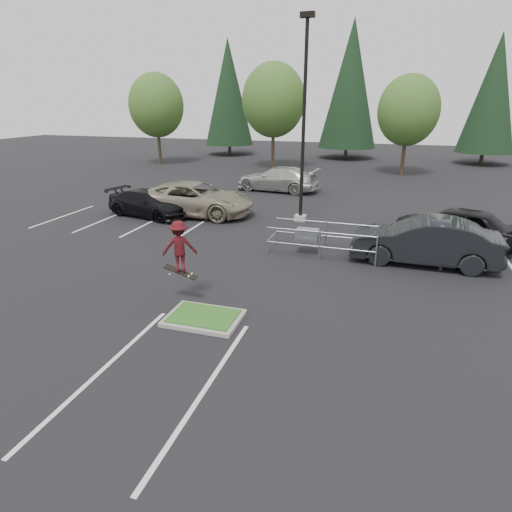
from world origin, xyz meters
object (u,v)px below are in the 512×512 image
(decid_b, at_px, (273,103))
(decid_c, at_px, (408,113))
(conif_a, at_px, (229,93))
(decid_a, at_px, (157,107))
(car_l_black, at_px, (148,203))
(conif_c, at_px, (493,94))
(car_l_tan, at_px, (195,199))
(conif_b, at_px, (350,85))
(cart_corral, at_px, (311,236))
(car_r_charc, at_px, (424,241))
(car_far_silver, at_px, (278,179))
(light_pole, at_px, (303,135))
(skateboarder, at_px, (179,247))
(car_r_black, at_px, (455,226))

(decid_b, xyz_separation_m, decid_c, (12.00, -0.70, -0.79))
(conif_a, bearing_deg, decid_a, -111.91)
(car_l_black, bearing_deg, decid_c, -22.85)
(conif_c, distance_m, car_l_tan, 34.65)
(decid_c, bearing_deg, car_l_black, -125.85)
(conif_b, xyz_separation_m, cart_corral, (1.99, -33.68, -7.04))
(decid_b, height_order, conif_c, conif_c)
(conif_c, bearing_deg, car_r_charc, -102.99)
(decid_a, xyz_separation_m, conif_b, (18.01, 10.47, 2.27))
(car_l_tan, distance_m, car_l_black, 2.67)
(conif_c, height_order, car_r_charc, conif_c)
(conif_a, bearing_deg, car_far_silver, -60.91)
(cart_corral, bearing_deg, conif_b, 94.29)
(decid_b, bearing_deg, decid_c, -3.34)
(light_pole, bearing_deg, decid_b, 109.35)
(decid_a, bearing_deg, skateboarder, -59.93)
(conif_b, distance_m, car_l_tan, 30.32)
(decid_c, xyz_separation_m, car_l_black, (-13.99, -19.36, -4.52))
(skateboarder, distance_m, car_r_charc, 9.81)
(conif_c, height_order, cart_corral, conif_c)
(car_l_tan, relative_size, car_r_black, 1.27)
(car_r_black, bearing_deg, decid_c, -154.55)
(light_pole, height_order, cart_corral, light_pole)
(decid_b, distance_m, cart_corral, 25.56)
(decid_c, relative_size, car_r_charc, 1.48)
(skateboarder, relative_size, car_r_black, 0.36)
(conif_b, xyz_separation_m, conif_c, (14.00, -1.00, -1.00))
(decid_b, xyz_separation_m, car_r_black, (14.01, -20.61, -5.15))
(conif_a, distance_m, conif_b, 14.03)
(conif_a, relative_size, car_l_tan, 1.95)
(decid_c, relative_size, skateboarder, 4.42)
(decid_c, relative_size, car_l_black, 1.65)
(decid_b, xyz_separation_m, car_r_charc, (12.51, -23.53, -5.11))
(decid_c, height_order, conif_a, conif_a)
(conif_a, xyz_separation_m, car_l_black, (6.00, -29.53, -6.36))
(car_far_silver, bearing_deg, decid_c, 146.19)
(car_l_black, distance_m, car_r_charc, 14.91)
(decid_c, bearing_deg, skateboarder, -104.00)
(conif_b, bearing_deg, cart_corral, -86.62)
(cart_corral, bearing_deg, car_l_black, 160.85)
(decid_a, xyz_separation_m, car_r_charc, (24.51, -23.03, -4.65))
(decid_c, distance_m, car_l_black, 24.31)
(light_pole, xyz_separation_m, decid_b, (-6.51, 18.53, 1.48))
(conif_c, height_order, car_l_tan, conif_c)
(conif_b, bearing_deg, car_r_charc, -79.02)
(decid_a, distance_m, decid_b, 12.02)
(cart_corral, distance_m, skateboarder, 6.72)
(cart_corral, bearing_deg, conif_a, 116.64)
(conif_b, height_order, conif_c, conif_b)
(cart_corral, xyz_separation_m, car_r_black, (6.01, 3.10, 0.09))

